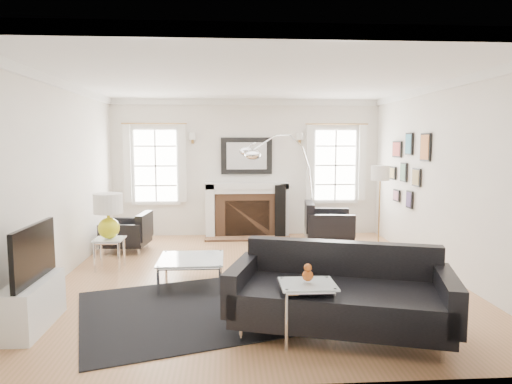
{
  "coord_description": "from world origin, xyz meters",
  "views": [
    {
      "loc": [
        -0.42,
        -6.42,
        1.93
      ],
      "look_at": [
        0.02,
        0.3,
        1.19
      ],
      "focal_mm": 32.0,
      "sensor_mm": 36.0,
      "label": 1
    }
  ],
  "objects": [
    {
      "name": "floor",
      "position": [
        0.0,
        0.0,
        0.0
      ],
      "size": [
        6.0,
        6.0,
        0.0
      ],
      "primitive_type": "plane",
      "color": "#A97846",
      "rests_on": "ground"
    },
    {
      "name": "back_wall",
      "position": [
        0.0,
        3.0,
        1.4
      ],
      "size": [
        5.5,
        0.04,
        2.8
      ],
      "primitive_type": "cube",
      "color": "silver",
      "rests_on": "floor"
    },
    {
      "name": "front_wall",
      "position": [
        0.0,
        -3.0,
        1.4
      ],
      "size": [
        5.5,
        0.04,
        2.8
      ],
      "primitive_type": "cube",
      "color": "silver",
      "rests_on": "floor"
    },
    {
      "name": "left_wall",
      "position": [
        -2.75,
        0.0,
        1.4
      ],
      "size": [
        0.04,
        6.0,
        2.8
      ],
      "primitive_type": "cube",
      "color": "silver",
      "rests_on": "floor"
    },
    {
      "name": "right_wall",
      "position": [
        2.75,
        0.0,
        1.4
      ],
      "size": [
        0.04,
        6.0,
        2.8
      ],
      "primitive_type": "cube",
      "color": "silver",
      "rests_on": "floor"
    },
    {
      "name": "ceiling",
      "position": [
        0.0,
        0.0,
        2.8
      ],
      "size": [
        5.5,
        6.0,
        0.02
      ],
      "primitive_type": "cube",
      "color": "white",
      "rests_on": "back_wall"
    },
    {
      "name": "crown_molding",
      "position": [
        0.0,
        0.0,
        2.74
      ],
      "size": [
        5.5,
        6.0,
        0.12
      ],
      "primitive_type": "cube",
      "color": "white",
      "rests_on": "back_wall"
    },
    {
      "name": "fireplace",
      "position": [
        0.0,
        2.79,
        0.54
      ],
      "size": [
        1.7,
        0.69,
        1.11
      ],
      "color": "white",
      "rests_on": "floor"
    },
    {
      "name": "mantel_mirror",
      "position": [
        0.0,
        2.95,
        1.65
      ],
      "size": [
        1.05,
        0.07,
        0.75
      ],
      "color": "black",
      "rests_on": "back_wall"
    },
    {
      "name": "window_left",
      "position": [
        -1.85,
        2.95,
        1.46
      ],
      "size": [
        1.24,
        0.15,
        1.62
      ],
      "color": "white",
      "rests_on": "back_wall"
    },
    {
      "name": "window_right",
      "position": [
        1.85,
        2.95,
        1.46
      ],
      "size": [
        1.24,
        0.15,
        1.62
      ],
      "color": "white",
      "rests_on": "back_wall"
    },
    {
      "name": "gallery_wall",
      "position": [
        2.72,
        1.3,
        1.53
      ],
      "size": [
        0.04,
        1.73,
        1.29
      ],
      "color": "black",
      "rests_on": "right_wall"
    },
    {
      "name": "tv_unit",
      "position": [
        -2.44,
        -1.7,
        0.33
      ],
      "size": [
        0.35,
        1.0,
        1.09
      ],
      "color": "white",
      "rests_on": "floor"
    },
    {
      "name": "area_rug",
      "position": [
        -0.75,
        -1.28,
        0.01
      ],
      "size": [
        3.13,
        2.84,
        0.01
      ],
      "primitive_type": "cube",
      "rotation": [
        0.0,
        0.0,
        0.3
      ],
      "color": "black",
      "rests_on": "floor"
    },
    {
      "name": "sofa",
      "position": [
        0.72,
        -2.0,
        0.39
      ],
      "size": [
        2.37,
        1.58,
        0.71
      ],
      "color": "black",
      "rests_on": "floor"
    },
    {
      "name": "armchair_left",
      "position": [
        -2.14,
        1.68,
        0.31
      ],
      "size": [
        0.83,
        0.91,
        0.56
      ],
      "color": "black",
      "rests_on": "floor"
    },
    {
      "name": "armchair_right",
      "position": [
        1.47,
        2.04,
        0.37
      ],
      "size": [
        0.98,
        1.07,
        0.65
      ],
      "color": "black",
      "rests_on": "floor"
    },
    {
      "name": "coffee_table",
      "position": [
        -0.9,
        -0.39,
        0.35
      ],
      "size": [
        0.86,
        0.86,
        0.38
      ],
      "color": "silver",
      "rests_on": "floor"
    },
    {
      "name": "side_table_left",
      "position": [
        -2.2,
        0.5,
        0.38
      ],
      "size": [
        0.43,
        0.43,
        0.48
      ],
      "color": "silver",
      "rests_on": "floor"
    },
    {
      "name": "nesting_table",
      "position": [
        0.35,
        -2.22,
        0.46
      ],
      "size": [
        0.53,
        0.45,
        0.58
      ],
      "color": "silver",
      "rests_on": "floor"
    },
    {
      "name": "gourd_lamp",
      "position": [
        -2.2,
        0.5,
        0.87
      ],
      "size": [
        0.43,
        0.43,
        0.69
      ],
      "color": "yellow",
      "rests_on": "side_table_left"
    },
    {
      "name": "orange_vase",
      "position": [
        0.35,
        -2.22,
        0.68
      ],
      "size": [
        0.11,
        0.11,
        0.17
      ],
      "color": "#AF4D16",
      "rests_on": "nesting_table"
    },
    {
      "name": "arc_floor_lamp",
      "position": [
        0.67,
        2.09,
        1.17
      ],
      "size": [
        1.53,
        1.41,
        2.16
      ],
      "color": "white",
      "rests_on": "floor"
    },
    {
      "name": "stick_floor_lamp",
      "position": [
        2.2,
        1.17,
        1.33
      ],
      "size": [
        0.31,
        0.31,
        1.53
      ],
      "color": "#AC7A3B",
      "rests_on": "floor"
    },
    {
      "name": "speaker_tower",
      "position": [
        0.67,
        2.65,
        0.54
      ],
      "size": [
        0.25,
        0.25,
        1.08
      ],
      "primitive_type": "cube",
      "rotation": [
        0.0,
        0.0,
        -0.18
      ],
      "color": "black",
      "rests_on": "floor"
    }
  ]
}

